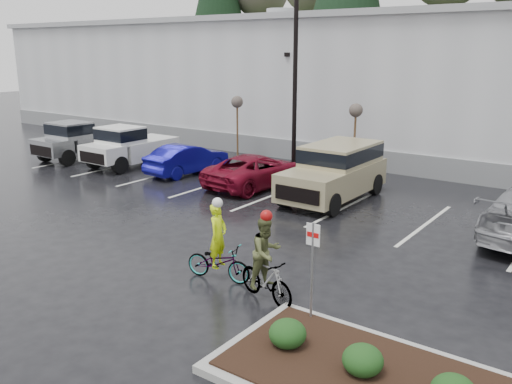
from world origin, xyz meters
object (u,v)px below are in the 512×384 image
Objects in this scene: lamppost at (296,44)px; pickup_white at (136,145)px; pickup_silver at (86,139)px; suv_tan at (333,173)px; cyclist_hivis at (218,254)px; sapling_west at (237,105)px; sapling_mid at (356,114)px; fire_lane_sign at (312,261)px; car_blue at (187,159)px; car_red at (256,170)px; cyclist_olive at (266,268)px.

pickup_white is at bearing -157.04° from lamppost.
pickup_silver is 14.14m from suv_tan.
sapling_west is at bearing 26.24° from cyclist_hivis.
sapling_mid is 12.56m from cyclist_hivis.
fire_lane_sign is at bearing -30.49° from pickup_white.
pickup_silver is at bearing -178.87° from suv_tan.
sapling_west reaches higher than car_blue.
suv_tan reaches higher than pickup_silver.
cyclist_olive is (6.30, -8.35, 0.12)m from car_red.
pickup_white is 2.50× the size of cyclist_hivis.
pickup_white is 2.45× the size of cyclist_olive.
pickup_white is (-14.92, 8.78, -0.43)m from fire_lane_sign.
cyclist_hivis is (8.83, -12.17, -2.07)m from sapling_west.
cyclist_hivis is at bearing -34.29° from pickup_white.
fire_lane_sign is (5.30, -12.80, -1.32)m from sapling_mid.
suv_tan is 8.79m from cyclist_olive.
suv_tan is at bearing 33.09° from cyclist_olive.
suv_tan is 8.16m from cyclist_hivis.
cyclist_hivis is at bearing -54.02° from sapling_west.
sapling_mid is 0.62× the size of pickup_silver.
cyclist_hivis is at bearing -26.94° from pickup_silver.
cyclist_olive is (3.93, -12.44, -1.94)m from sapling_mid.
suv_tan is (7.65, -4.10, -1.70)m from sapling_west.
car_blue is at bearing 179.23° from suv_tan.
sapling_mid is at bearing 22.66° from pickup_white.
cyclist_olive is (1.60, -0.28, 0.13)m from cyclist_hivis.
pickup_silver is at bearing -161.36° from sapling_mid.
sapling_mid reaches higher than cyclist_olive.
cyclist_olive is at bearing -71.54° from suv_tan.
cyclist_olive is at bearing -109.49° from cyclist_hivis.
lamppost reaches higher than pickup_silver.
car_red is 2.31× the size of cyclist_hivis.
suv_tan is at bearing 1.13° from pickup_silver.
sapling_west is 1.45× the size of fire_lane_sign.
sapling_mid reaches higher than fire_lane_sign.
fire_lane_sign is at bearing -67.51° from sapling_mid.
sapling_mid is at bearing 32.17° from cyclist_olive.
lamppost is at bearing -14.04° from sapling_west.
pickup_silver is at bearing -173.83° from pickup_white.
pickup_silver is 1.27× the size of car_blue.
lamppost is 4.34× the size of cyclist_olive.
cyclist_olive reaches higher than cyclist_hivis.
cyclist_olive is at bearing -60.65° from lamppost.
sapling_west is 0.62× the size of pickup_white.
lamppost is at bearing -158.20° from sapling_mid.
car_blue is at bearing -86.52° from sapling_west.
lamppost is 4.43× the size of cyclist_hivis.
car_blue is at bearing 36.72° from cyclist_hivis.
lamppost is 1.77× the size of pickup_white.
lamppost is 4.19× the size of fire_lane_sign.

